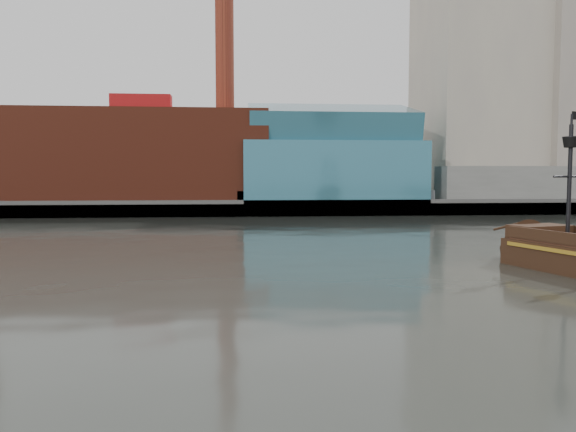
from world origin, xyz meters
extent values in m
plane|color=#252723|center=(0.00, 0.00, 0.00)|extent=(400.00, 400.00, 0.00)
cube|color=slate|center=(0.00, 92.00, 1.00)|extent=(220.00, 60.00, 2.00)
cube|color=#4C4C49|center=(0.00, 62.50, 1.30)|extent=(220.00, 1.00, 2.60)
cube|color=maroon|center=(-22.00, 72.00, 9.50)|extent=(42.00, 18.00, 15.00)
cube|color=teal|center=(10.00, 70.00, 7.00)|extent=(30.00, 16.00, 10.00)
cube|color=#B1A892|center=(40.00, 80.00, 25.00)|extent=(20.00, 22.00, 46.00)
cube|color=#B1A892|center=(50.00, 97.00, 28.00)|extent=(24.00, 20.00, 52.00)
cube|color=slate|center=(48.00, 66.00, 5.00)|extent=(40.00, 6.00, 6.00)
cylinder|color=maroon|center=(-8.00, 74.00, 28.00)|extent=(3.20, 3.20, 22.00)
cube|color=teal|center=(10.00, 70.00, 15.00)|extent=(28.00, 14.94, 8.78)
cube|color=black|center=(15.99, 13.50, 2.36)|extent=(4.66, 3.38, 0.98)
cylinder|color=black|center=(16.09, 10.16, 6.01)|extent=(0.34, 0.34, 7.68)
cone|color=black|center=(16.09, 10.16, 8.66)|extent=(1.33, 1.33, 0.69)
camera|label=1|loc=(-6.07, -25.47, 6.48)|focal=35.00mm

